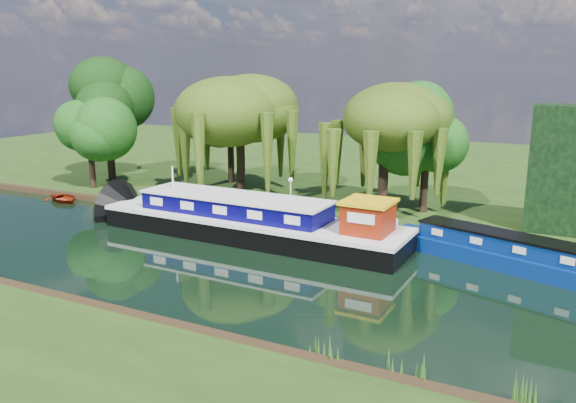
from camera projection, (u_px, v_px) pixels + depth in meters
The scene contains 15 objects.
ground at pixel (201, 259), 32.08m from camera, with size 120.00×120.00×0.00m, color black.
far_bank at pixel (382, 167), 61.61m from camera, with size 120.00×52.00×0.45m, color #1B360E.
dutch_barge at pixel (252, 222), 35.86m from camera, with size 20.77×5.21×4.36m.
narrowboat at pixel (503, 253), 30.77m from camera, with size 13.74×6.39×2.00m.
red_dinghy at pixel (64, 201), 46.21m from camera, with size 2.44×3.42×0.71m, color maroon.
white_cruiser at pixel (497, 265), 31.10m from camera, with size 1.93×2.24×1.18m, color silver.
willow_left at pixel (240, 113), 45.18m from camera, with size 7.77×7.77×9.31m.
willow_right at pixel (385, 129), 39.06m from camera, with size 6.89×6.89×8.39m.
tree_far_left at pixel (89, 129), 48.33m from camera, with size 4.71×4.71×7.58m.
tree_far_back at pixel (107, 104), 52.05m from camera, with size 6.05×6.05×10.18m.
tree_far_mid at pixel (230, 120), 50.77m from camera, with size 5.05×5.05×8.27m.
tree_far_right at pixel (427, 136), 39.77m from camera, with size 4.90×4.90×8.01m.
lamppost at pixel (291, 186), 40.45m from camera, with size 0.36×0.36×2.56m.
mooring_posts at pixel (265, 210), 39.39m from camera, with size 19.16×0.16×1.00m.
reeds_near at pixel (232, 326), 22.35m from camera, with size 33.70×1.50×1.10m.
Camera 1 is at (18.18, -25.01, 10.44)m, focal length 35.00 mm.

